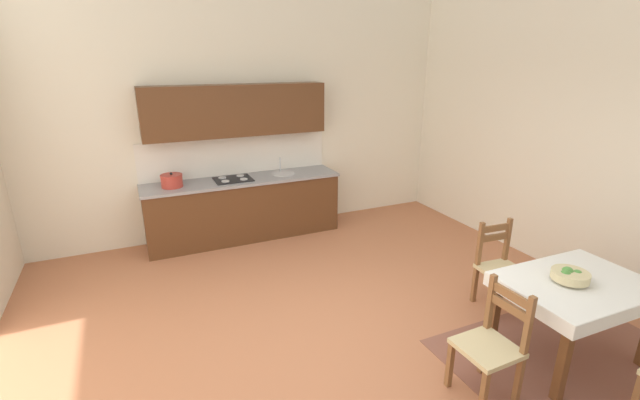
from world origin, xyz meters
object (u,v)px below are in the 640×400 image
Objects in this scene: fruit_bowl at (570,275)px; dining_chair_kitchen_side at (500,268)px; kitchen_cabinetry at (242,181)px; dining_table at (575,296)px; dining_chair_tv_side at (491,345)px.

dining_chair_kitchen_side is at bearing 79.29° from fruit_bowl.
kitchen_cabinetry is 4.24m from fruit_bowl.
dining_table is 0.90m from dining_chair_kitchen_side.
fruit_bowl is (-0.16, -0.85, 0.37)m from dining_chair_kitchen_side.
kitchen_cabinetry is 4.04m from dining_chair_tv_side.
dining_chair_tv_side is 0.97m from fruit_bowl.
dining_chair_tv_side is (0.93, -3.90, -0.41)m from kitchen_cabinetry.
kitchen_cabinetry is at bearing 123.64° from dining_chair_kitchen_side.
kitchen_cabinetry is 2.25× the size of dining_table.
fruit_bowl is (-0.08, 0.03, 0.20)m from dining_table.
dining_chair_tv_side is at bearing -138.54° from dining_chair_kitchen_side.
dining_chair_tv_side reaches higher than dining_table.
dining_chair_tv_side is at bearing -177.29° from dining_table.
dining_chair_tv_side is at bearing -175.31° from fruit_bowl.
dining_chair_tv_side reaches higher than fruit_bowl.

